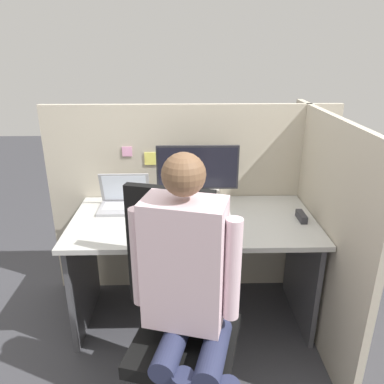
% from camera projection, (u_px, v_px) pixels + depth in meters
% --- Properties ---
extents(ground_plane, '(12.00, 12.00, 0.00)m').
position_uv_depth(ground_plane, '(195.00, 358.00, 2.24)').
color(ground_plane, '#3D3D42').
extents(cubicle_panel_back, '(2.00, 0.05, 1.39)m').
position_uv_depth(cubicle_panel_back, '(192.00, 202.00, 2.70)').
color(cubicle_panel_back, '#B7AD99').
rests_on(cubicle_panel_back, ground).
extents(cubicle_panel_right, '(0.04, 1.39, 1.39)m').
position_uv_depth(cubicle_panel_right, '(321.00, 230.00, 2.28)').
color(cubicle_panel_right, '#B7AD99').
rests_on(cubicle_panel_right, ground).
extents(desk, '(1.50, 0.74, 0.74)m').
position_uv_depth(desk, '(193.00, 245.00, 2.38)').
color(desk, '#B7B7B2').
rests_on(desk, ground).
extents(paper_box, '(0.31, 0.24, 0.08)m').
position_uv_depth(paper_box, '(197.00, 200.00, 2.49)').
color(paper_box, white).
rests_on(paper_box, desk).
extents(monitor, '(0.53, 0.17, 0.33)m').
position_uv_depth(monitor, '(198.00, 170.00, 2.41)').
color(monitor, '#232328').
rests_on(monitor, paper_box).
extents(laptop, '(0.32, 0.22, 0.23)m').
position_uv_depth(laptop, '(124.00, 202.00, 2.44)').
color(laptop, '#99999E').
rests_on(laptop, desk).
extents(mouse, '(0.06, 0.05, 0.03)m').
position_uv_depth(mouse, '(163.00, 223.00, 2.21)').
color(mouse, silver).
rests_on(mouse, desk).
extents(stapler, '(0.04, 0.13, 0.04)m').
position_uv_depth(stapler, '(301.00, 216.00, 2.29)').
color(stapler, '#2D2D33').
rests_on(stapler, desk).
extents(carrot_toy, '(0.04, 0.15, 0.04)m').
position_uv_depth(carrot_toy, '(189.00, 232.00, 2.10)').
color(carrot_toy, orange).
rests_on(carrot_toy, desk).
extents(office_chair, '(0.57, 0.61, 1.13)m').
position_uv_depth(office_chair, '(178.00, 307.00, 1.80)').
color(office_chair, black).
rests_on(office_chair, ground).
extents(person, '(0.47, 0.49, 1.37)m').
position_uv_depth(person, '(188.00, 290.00, 1.57)').
color(person, '#282D4C').
rests_on(person, ground).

